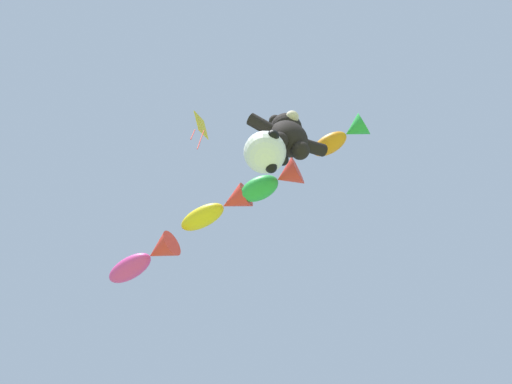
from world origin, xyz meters
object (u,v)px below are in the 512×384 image
Objects in this scene: soccer_ball_kite at (265,153)px; diamond_kite at (200,128)px; fish_kite_magenta at (145,259)px; teddy_bear_kite at (288,135)px; fish_kite_tangerine at (342,137)px; fish_kite_goldfin at (218,209)px; fish_kite_emerald at (273,182)px.

diamond_kite is at bearing 138.41° from soccer_ball_kite.
soccer_ball_kite is 6.12m from fish_kite_magenta.
fish_kite_tangerine is at bearing -8.59° from teddy_bear_kite.
soccer_ball_kite is 0.64× the size of fish_kite_tangerine.
fish_kite_goldfin is at bearing 93.33° from soccer_ball_kite.
fish_kite_magenta is at bearing 90.68° from diamond_kite.
diamond_kite is (-1.60, 1.42, 4.54)m from soccer_ball_kite.
teddy_bear_kite is at bearing -77.92° from fish_kite_goldfin.
diamond_kite is (-1.42, -1.57, 1.93)m from fish_kite_goldfin.
fish_kite_emerald is at bearing 76.16° from teddy_bear_kite.
fish_kite_emerald is (-1.30, 1.97, -0.34)m from fish_kite_tangerine.
fish_kite_emerald is at bearing -54.25° from fish_kite_goldfin.
diamond_kite is (0.05, -3.99, 2.18)m from fish_kite_magenta.
fish_kite_goldfin is (-0.17, 2.98, 2.60)m from soccer_ball_kite.
soccer_ball_kite is 2.94m from fish_kite_emerald.
fish_kite_tangerine is 4.68m from diamond_kite.
fish_kite_goldfin is 2.87m from diamond_kite.
fish_kite_emerald is at bearing 123.43° from fish_kite_tangerine.
fish_kite_tangerine is at bearing -56.57° from fish_kite_emerald.
fish_kite_tangerine reaches higher than fish_kite_goldfin.
soccer_ball_kite is 0.58× the size of fish_kite_emerald.
diamond_kite is at bearing -179.82° from fish_kite_emerald.
fish_kite_tangerine is 2.39m from fish_kite_emerald.
fish_kite_goldfin reaches higher than soccer_ball_kite.
teddy_bear_kite is 4.25m from diamond_kite.
teddy_bear_kite is at bearing 171.41° from fish_kite_tangerine.
fish_kite_tangerine reaches higher than fish_kite_emerald.
teddy_bear_kite is at bearing -69.12° from fish_kite_magenta.
fish_kite_goldfin is at bearing 125.75° from fish_kite_emerald.
diamond_kite reaches higher than fish_kite_tangerine.
diamond_kite reaches higher than fish_kite_goldfin.
fish_kite_goldfin is at bearing 124.47° from fish_kite_tangerine.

